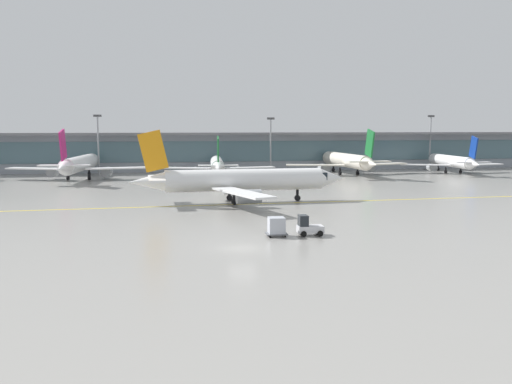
{
  "coord_description": "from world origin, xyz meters",
  "views": [
    {
      "loc": [
        -7.39,
        -48.65,
        10.95
      ],
      "look_at": [
        4.4,
        17.57,
        3.0
      ],
      "focal_mm": 38.72,
      "sensor_mm": 36.0,
      "label": 1
    }
  ],
  "objects": [
    {
      "name": "ground_plane",
      "position": [
        0.0,
        0.0,
        0.0
      ],
      "size": [
        400.0,
        400.0,
        0.0
      ],
      "primitive_type": "plane",
      "color": "gray"
    },
    {
      "name": "taxiway_centreline_stripe",
      "position": [
        4.95,
        28.27,
        0.0
      ],
      "size": [
        109.95,
        3.96,
        0.01
      ],
      "primitive_type": "cube",
      "rotation": [
        0.0,
        0.0,
        0.03
      ],
      "color": "yellow",
      "rests_on": "ground_plane"
    },
    {
      "name": "terminal_concourse",
      "position": [
        0.0,
        90.8,
        4.92
      ],
      "size": [
        190.58,
        11.0,
        9.6
      ],
      "color": "#8C939E",
      "rests_on": "ground_plane"
    },
    {
      "name": "gate_airplane_1",
      "position": [
        -23.56,
        71.57,
        3.19
      ],
      "size": [
        29.72,
        32.12,
        10.63
      ],
      "rotation": [
        0.0,
        0.0,
        1.47
      ],
      "color": "white",
      "rests_on": "ground_plane"
    },
    {
      "name": "gate_airplane_2",
      "position": [
        5.43,
        72.37,
        2.75
      ],
      "size": [
        25.66,
        27.7,
        9.17
      ],
      "rotation": [
        0.0,
        0.0,
        1.49
      ],
      "color": "white",
      "rests_on": "ground_plane"
    },
    {
      "name": "gate_airplane_3",
      "position": [
        35.57,
        73.14,
        3.17
      ],
      "size": [
        29.65,
        31.9,
        10.57
      ],
      "rotation": [
        0.0,
        0.0,
        1.62
      ],
      "color": "silver",
      "rests_on": "ground_plane"
    },
    {
      "name": "gate_airplane_4",
      "position": [
        61.81,
        73.1,
        2.72
      ],
      "size": [
        25.36,
        27.38,
        9.06
      ],
      "rotation": [
        0.0,
        0.0,
        1.49
      ],
      "color": "white",
      "rests_on": "ground_plane"
    },
    {
      "name": "taxiing_regional_jet",
      "position": [
        4.54,
        30.26,
        3.18
      ],
      "size": [
        31.93,
        29.72,
        10.59
      ],
      "rotation": [
        0.0,
        0.0,
        0.03
      ],
      "color": "white",
      "rests_on": "ground_plane"
    },
    {
      "name": "baggage_tug",
      "position": [
        7.47,
        4.63,
        0.89
      ],
      "size": [
        2.64,
        1.69,
        2.1
      ],
      "rotation": [
        0.0,
        0.0,
        -0.03
      ],
      "color": "silver",
      "rests_on": "ground_plane"
    },
    {
      "name": "cargo_dolly_lead",
      "position": [
        4.2,
        4.72,
        1.05
      ],
      "size": [
        2.15,
        1.66,
        1.94
      ],
      "rotation": [
        0.0,
        0.0,
        -0.03
      ],
      "color": "#595B60",
      "rests_on": "ground_plane"
    },
    {
      "name": "apron_light_mast_1",
      "position": [
        -20.7,
        81.52,
        7.54
      ],
      "size": [
        1.8,
        0.36,
        13.72
      ],
      "color": "gray",
      "rests_on": "ground_plane"
    },
    {
      "name": "apron_light_mast_2",
      "position": [
        19.42,
        81.83,
        7.28
      ],
      "size": [
        1.8,
        0.36,
        13.21
      ],
      "color": "gray",
      "rests_on": "ground_plane"
    },
    {
      "name": "apron_light_mast_3",
      "position": [
        62.39,
        84.96,
        7.67
      ],
      "size": [
        1.8,
        0.36,
        13.97
      ],
      "color": "gray",
      "rests_on": "ground_plane"
    }
  ]
}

